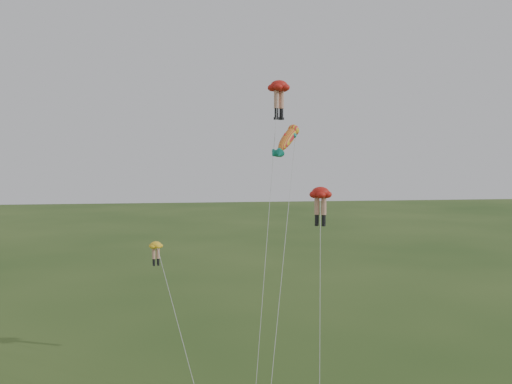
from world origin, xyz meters
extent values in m
ellipsoid|color=red|center=(2.45, 8.05, 20.95)|extent=(2.43, 2.43, 0.87)
cylinder|color=tan|center=(2.23, 7.89, 19.92)|extent=(0.39, 0.39, 1.33)
cylinder|color=black|center=(2.23, 7.89, 18.93)|extent=(0.30, 0.30, 0.66)
cube|color=black|center=(2.23, 7.89, 18.50)|extent=(0.40, 0.44, 0.19)
cylinder|color=tan|center=(2.66, 8.21, 19.92)|extent=(0.39, 0.39, 1.33)
cylinder|color=black|center=(2.66, 8.21, 18.93)|extent=(0.30, 0.30, 0.66)
cube|color=black|center=(2.66, 8.21, 18.50)|extent=(0.40, 0.44, 0.19)
cylinder|color=silver|center=(0.99, 3.98, 10.80)|extent=(2.95, 8.18, 21.16)
ellipsoid|color=red|center=(4.98, 5.09, 13.06)|extent=(2.23, 2.23, 0.83)
cylinder|color=tan|center=(4.76, 5.21, 12.09)|extent=(0.37, 0.37, 1.26)
cylinder|color=black|center=(4.76, 5.21, 11.14)|extent=(0.29, 0.29, 0.63)
cube|color=black|center=(4.76, 5.21, 10.73)|extent=(0.35, 0.42, 0.18)
cylinder|color=tan|center=(5.20, 4.97, 12.09)|extent=(0.37, 0.37, 1.26)
cylinder|color=black|center=(5.20, 4.97, 11.14)|extent=(0.29, 0.29, 0.63)
cube|color=black|center=(5.20, 4.97, 10.73)|extent=(0.35, 0.42, 0.18)
cylinder|color=silver|center=(4.05, 1.26, 6.84)|extent=(1.90, 7.69, 13.26)
ellipsoid|color=yellow|center=(-6.75, 5.37, 9.46)|extent=(1.20, 1.20, 0.50)
cylinder|color=tan|center=(-6.90, 5.34, 8.87)|extent=(0.22, 0.22, 0.77)
cylinder|color=black|center=(-6.90, 5.34, 8.29)|extent=(0.17, 0.17, 0.38)
cube|color=black|center=(-6.90, 5.34, 8.05)|extent=(0.17, 0.25, 0.11)
cylinder|color=tan|center=(-6.60, 5.40, 8.87)|extent=(0.22, 0.22, 0.77)
cylinder|color=black|center=(-6.60, 5.40, 8.29)|extent=(0.17, 0.17, 0.38)
cube|color=black|center=(-6.60, 5.40, 8.05)|extent=(0.17, 0.25, 0.11)
cylinder|color=silver|center=(-5.19, 0.90, 4.96)|extent=(3.14, 8.96, 9.51)
ellipsoid|color=yellow|center=(2.68, 5.51, 16.96)|extent=(2.59, 2.66, 2.50)
sphere|color=yellow|center=(2.68, 5.51, 16.96)|extent=(1.52, 1.54, 1.26)
cone|color=#148575|center=(2.68, 5.51, 16.96)|extent=(1.31, 1.33, 1.22)
cone|color=#148575|center=(2.68, 5.51, 16.96)|extent=(1.31, 1.33, 1.22)
cone|color=#148575|center=(2.68, 5.51, 16.96)|extent=(0.74, 0.75, 0.68)
cone|color=#148575|center=(2.68, 5.51, 16.96)|extent=(0.74, 0.75, 0.68)
cone|color=red|center=(2.68, 5.51, 16.96)|extent=(0.77, 0.78, 0.67)
cylinder|color=silver|center=(1.33, 1.47, 8.59)|extent=(2.72, 8.11, 16.76)
camera|label=1|loc=(-4.96, -34.76, 15.86)|focal=40.00mm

